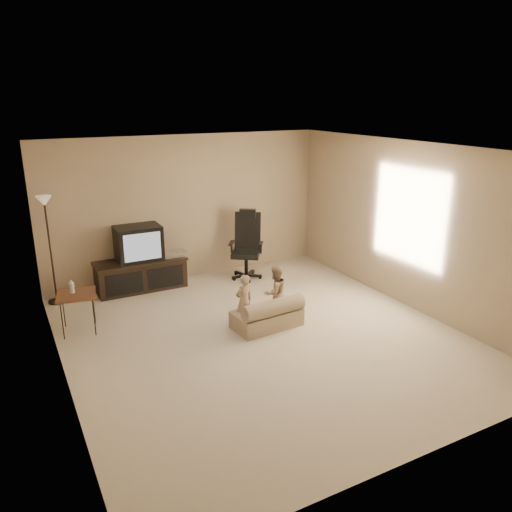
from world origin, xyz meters
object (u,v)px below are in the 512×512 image
(floor_lamp, at_px, (47,226))
(toddler_left, at_px, (244,301))
(toddler_right, at_px, (275,292))
(side_table, at_px, (76,295))
(tv_stand, at_px, (140,263))
(child_sofa, at_px, (269,315))
(office_chair, at_px, (247,254))

(floor_lamp, height_order, toddler_left, floor_lamp)
(toddler_right, bearing_deg, side_table, -28.66)
(tv_stand, relative_size, floor_lamp, 0.90)
(floor_lamp, height_order, child_sofa, floor_lamp)
(tv_stand, xyz_separation_m, toddler_left, (0.88, -2.09, -0.07))
(side_table, bearing_deg, toddler_right, -19.13)
(side_table, distance_m, floor_lamp, 1.41)
(floor_lamp, relative_size, toddler_right, 2.10)
(tv_stand, bearing_deg, child_sofa, -62.79)
(tv_stand, xyz_separation_m, child_sofa, (1.16, -2.29, -0.27))
(floor_lamp, distance_m, toddler_left, 3.22)
(tv_stand, relative_size, toddler_left, 1.98)
(side_table, relative_size, toddler_right, 0.94)
(child_sofa, bearing_deg, side_table, 150.10)
(floor_lamp, bearing_deg, child_sofa, -43.07)
(child_sofa, xyz_separation_m, toddler_right, (0.24, 0.23, 0.22))
(office_chair, bearing_deg, toddler_right, -68.91)
(child_sofa, bearing_deg, toddler_right, 39.73)
(toddler_left, bearing_deg, office_chair, -128.28)
(office_chair, relative_size, child_sofa, 1.24)
(side_table, distance_m, child_sofa, 2.65)
(floor_lamp, bearing_deg, toddler_right, -37.65)
(side_table, xyz_separation_m, child_sofa, (2.37, -1.13, -0.35))
(side_table, bearing_deg, floor_lamp, 96.98)
(toddler_right, bearing_deg, child_sofa, 34.55)
(side_table, relative_size, toddler_left, 0.98)
(side_table, distance_m, toddler_left, 2.29)
(office_chair, distance_m, toddler_right, 1.82)
(side_table, bearing_deg, tv_stand, 44.06)
(office_chair, relative_size, side_table, 1.60)
(tv_stand, relative_size, side_table, 2.02)
(tv_stand, height_order, office_chair, office_chair)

